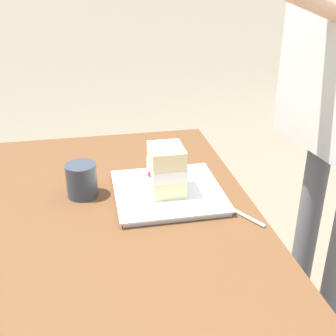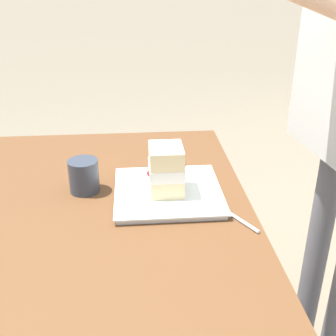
{
  "view_description": "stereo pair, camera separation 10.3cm",
  "coord_description": "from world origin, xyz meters",
  "px_view_note": "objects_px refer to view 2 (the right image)",
  "views": [
    {
      "loc": [
        0.76,
        0.04,
        1.24
      ],
      "look_at": [
        -0.15,
        0.22,
        0.79
      ],
      "focal_mm": 45.72,
      "sensor_mm": 36.0,
      "label": 1
    },
    {
      "loc": [
        0.77,
        0.14,
        1.24
      ],
      "look_at": [
        -0.15,
        0.22,
        0.79
      ],
      "focal_mm": 45.72,
      "sensor_mm": 36.0,
      "label": 2
    }
  ],
  "objects_px": {
    "patio_table": "(78,275)",
    "dessert_plate": "(168,192)",
    "cake_slice": "(166,169)",
    "dessert_fork": "(228,212)",
    "coffee_cup": "(84,175)"
  },
  "relations": [
    {
      "from": "patio_table",
      "to": "dessert_plate",
      "type": "relative_size",
      "value": 4.49
    },
    {
      "from": "patio_table",
      "to": "cake_slice",
      "type": "distance_m",
      "value": 0.31
    },
    {
      "from": "patio_table",
      "to": "coffee_cup",
      "type": "bearing_deg",
      "value": 177.46
    },
    {
      "from": "cake_slice",
      "to": "coffee_cup",
      "type": "distance_m",
      "value": 0.21
    },
    {
      "from": "cake_slice",
      "to": "dessert_fork",
      "type": "distance_m",
      "value": 0.18
    },
    {
      "from": "dessert_plate",
      "to": "coffee_cup",
      "type": "bearing_deg",
      "value": -101.03
    },
    {
      "from": "cake_slice",
      "to": "dessert_fork",
      "type": "xyz_separation_m",
      "value": [
        0.09,
        0.14,
        -0.07
      ]
    },
    {
      "from": "dessert_plate",
      "to": "cake_slice",
      "type": "bearing_deg",
      "value": -33.71
    },
    {
      "from": "patio_table",
      "to": "cake_slice",
      "type": "xyz_separation_m",
      "value": [
        -0.14,
        0.21,
        0.19
      ]
    },
    {
      "from": "patio_table",
      "to": "coffee_cup",
      "type": "relative_size",
      "value": 14.03
    },
    {
      "from": "patio_table",
      "to": "dessert_plate",
      "type": "xyz_separation_m",
      "value": [
        -0.15,
        0.22,
        0.12
      ]
    },
    {
      "from": "cake_slice",
      "to": "dessert_fork",
      "type": "bearing_deg",
      "value": 56.21
    },
    {
      "from": "patio_table",
      "to": "dessert_plate",
      "type": "bearing_deg",
      "value": 124.86
    },
    {
      "from": "dessert_plate",
      "to": "cake_slice",
      "type": "distance_m",
      "value": 0.07
    },
    {
      "from": "patio_table",
      "to": "cake_slice",
      "type": "height_order",
      "value": "cake_slice"
    }
  ]
}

